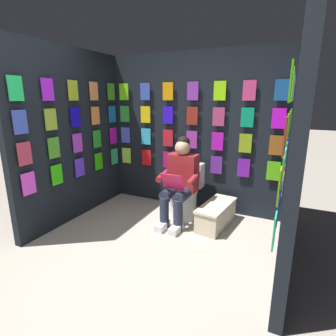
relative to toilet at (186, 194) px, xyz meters
name	(u,v)px	position (x,y,z in m)	size (l,w,h in m)	color
ground_plane	(117,280)	(0.05, 1.65, -0.33)	(30.00, 30.00, 0.00)	#B2A899
display_wall_back	(194,133)	(0.05, -0.41, 0.85)	(2.82, 0.14, 2.35)	black
display_wall_left	(295,153)	(-1.36, 0.65, 0.85)	(0.14, 2.02, 2.35)	black
display_wall_right	(73,136)	(1.45, 0.65, 0.85)	(0.14, 2.02, 2.35)	black
toilet	(186,194)	(0.00, 0.00, 0.00)	(0.41, 0.56, 0.77)	white
person_reading	(180,181)	(0.00, 0.23, 0.27)	(0.53, 0.69, 1.19)	maroon
comic_longbox_near	(216,215)	(-0.50, 0.14, -0.17)	(0.41, 0.80, 0.31)	beige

